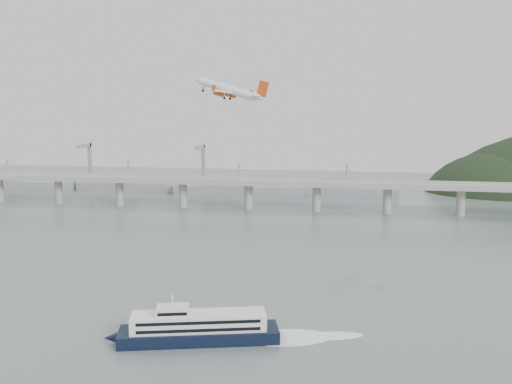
# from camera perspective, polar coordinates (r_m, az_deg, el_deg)

# --- Properties ---
(ground) EXTENTS (900.00, 900.00, 0.00)m
(ground) POSITION_cam_1_polar(r_m,az_deg,el_deg) (245.63, -2.16, -10.30)
(ground) COLOR slate
(ground) RESTS_ON ground
(bridge) EXTENTS (800.00, 22.00, 23.90)m
(bridge) POSITION_cam_1_polar(r_m,az_deg,el_deg) (434.47, 3.02, 0.52)
(bridge) COLOR #959592
(bridge) RESTS_ON ground
(distant_fleet) EXTENTS (453.00, 60.90, 40.00)m
(distant_fleet) POSITION_cam_1_polar(r_m,az_deg,el_deg) (537.52, -12.72, 0.69)
(distant_fleet) COLOR gray
(distant_fleet) RESTS_ON ground
(ferry) EXTENTS (86.59, 31.97, 16.62)m
(ferry) POSITION_cam_1_polar(r_m,az_deg,el_deg) (206.76, -5.47, -12.77)
(ferry) COLOR black
(ferry) RESTS_ON ground
(airliner) EXTENTS (41.82, 38.72, 14.41)m
(airliner) POSITION_cam_1_polar(r_m,az_deg,el_deg) (300.85, -2.57, 9.68)
(airliner) COLOR white
(airliner) RESTS_ON ground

